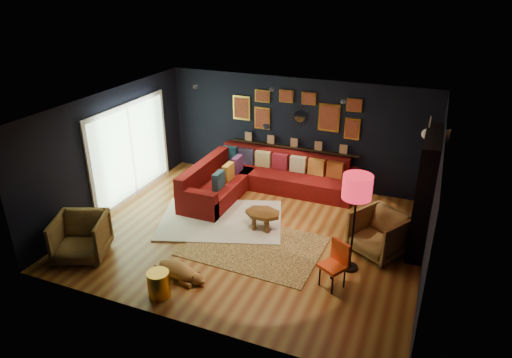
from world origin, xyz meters
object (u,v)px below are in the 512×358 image
at_px(sectional, 257,180).
at_px(dog, 177,267).
at_px(orange_chair, 336,261).
at_px(pouf, 225,184).
at_px(gold_stool, 159,284).
at_px(floor_lamp, 357,191).
at_px(armchair_left, 81,235).
at_px(armchair_right, 380,232).
at_px(coffee_table, 263,215).

bearing_deg(sectional, dog, -90.24).
relative_size(orange_chair, dog, 0.74).
relative_size(sectional, pouf, 5.94).
xyz_separation_m(gold_stool, floor_lamp, (2.70, 1.92, 1.30)).
distance_m(pouf, armchair_left, 3.66).
xyz_separation_m(armchair_right, floor_lamp, (-0.39, -0.69, 1.08)).
distance_m(armchair_right, floor_lamp, 1.34).
bearing_deg(pouf, coffee_table, -41.07).
bearing_deg(pouf, orange_chair, -37.76).
distance_m(sectional, coffee_table, 1.75).
height_order(gold_stool, floor_lamp, floor_lamp).
bearing_deg(orange_chair, dog, -132.76).
bearing_deg(armchair_left, armchair_right, 1.17).
bearing_deg(sectional, armchair_right, -26.72).
bearing_deg(armchair_left, orange_chair, -10.78).
bearing_deg(gold_stool, dog, 89.48).
distance_m(pouf, gold_stool, 3.91).
xyz_separation_m(gold_stool, orange_chair, (2.56, 1.35, 0.25)).
bearing_deg(armchair_right, coffee_table, -148.47).
bearing_deg(sectional, coffee_table, -64.09).
xyz_separation_m(armchair_left, orange_chair, (4.48, 0.93, 0.02)).
relative_size(sectional, coffee_table, 4.53).
height_order(gold_stool, dog, gold_stool).
height_order(coffee_table, dog, coffee_table).
bearing_deg(orange_chair, sectional, 161.95).
distance_m(armchair_left, dog, 1.94).
bearing_deg(armchair_left, gold_stool, -34.97).
bearing_deg(orange_chair, coffee_table, 175.00).
bearing_deg(armchair_left, sectional, 40.09).
bearing_deg(dog, orange_chair, 30.80).
bearing_deg(sectional, floor_lamp, -39.86).
distance_m(armchair_right, dog, 3.72).
height_order(pouf, dog, pouf).
height_order(sectional, coffee_table, sectional).
bearing_deg(sectional, orange_chair, -47.86).
xyz_separation_m(sectional, orange_chair, (2.54, -2.81, 0.15)).
relative_size(gold_stool, floor_lamp, 0.25).
distance_m(sectional, gold_stool, 4.16).
height_order(armchair_left, armchair_right, armchair_left).
height_order(pouf, armchair_left, armchair_left).
distance_m(armchair_left, gold_stool, 1.97).
xyz_separation_m(armchair_right, dog, (-3.08, -2.07, -0.26)).
height_order(armchair_left, dog, armchair_left).
relative_size(pouf, orange_chair, 0.71).
relative_size(orange_chair, floor_lamp, 0.45).
bearing_deg(armchair_right, sectional, -175.92).
distance_m(sectional, dog, 3.61).
bearing_deg(coffee_table, armchair_left, -141.28).
xyz_separation_m(sectional, dog, (-0.02, -3.61, -0.13)).
height_order(coffee_table, gold_stool, gold_stool).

